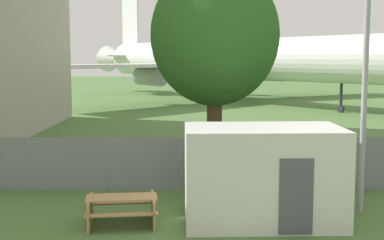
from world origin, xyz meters
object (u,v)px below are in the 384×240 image
Objects in this scene: picnic_bench_open_grass at (122,207)px; tree_behind_benches at (215,36)px; airplane at (229,60)px; portable_cabin at (263,175)px.

picnic_bench_open_grass is 0.26× the size of tree_behind_benches.
tree_behind_benches is (-2.63, -34.32, 0.93)m from airplane.
tree_behind_benches is at bearing -43.07° from airplane.
airplane is 40.32m from picnic_bench_open_grass.
picnic_bench_open_grass is at bearing -177.65° from portable_cabin.
portable_cabin reaches higher than picnic_bench_open_grass.
tree_behind_benches is at bearing 64.48° from picnic_bench_open_grass.
picnic_bench_open_grass is (-5.25, -39.81, -3.73)m from airplane.
portable_cabin is 2.09× the size of picnic_bench_open_grass.
picnic_bench_open_grass is (-3.74, -0.28, -0.80)m from portable_cabin.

